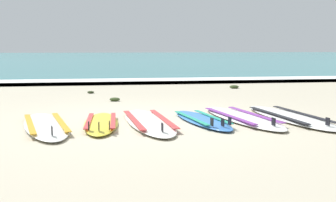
# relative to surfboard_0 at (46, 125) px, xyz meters

# --- Properties ---
(ground_plane) EXTENTS (80.00, 80.00, 0.00)m
(ground_plane) POSITION_rel_surfboard_0_xyz_m (1.53, 0.32, -0.04)
(ground_plane) COLOR #B7AD93
(sea) EXTENTS (80.00, 60.00, 0.10)m
(sea) POSITION_rel_surfboard_0_xyz_m (1.53, 36.82, 0.01)
(sea) COLOR teal
(sea) RESTS_ON ground
(wave_foam_strip) EXTENTS (80.00, 1.22, 0.11)m
(wave_foam_strip) POSITION_rel_surfboard_0_xyz_m (1.53, 7.43, 0.02)
(wave_foam_strip) COLOR white
(wave_foam_strip) RESTS_ON ground
(surfboard_0) EXTENTS (1.05, 2.45, 0.18)m
(surfboard_0) POSITION_rel_surfboard_0_xyz_m (0.00, 0.00, 0.00)
(surfboard_0) COLOR silver
(surfboard_0) RESTS_ON ground
(surfboard_1) EXTENTS (0.57, 1.98, 0.18)m
(surfboard_1) POSITION_rel_surfboard_0_xyz_m (0.79, 0.06, 0.00)
(surfboard_1) COLOR yellow
(surfboard_1) RESTS_ON ground
(surfboard_2) EXTENTS (0.79, 2.53, 0.18)m
(surfboard_2) POSITION_rel_surfboard_0_xyz_m (1.49, 0.08, -0.00)
(surfboard_2) COLOR silver
(surfboard_2) RESTS_ON ground
(surfboard_3) EXTENTS (0.78, 2.01, 0.18)m
(surfboard_3) POSITION_rel_surfboard_0_xyz_m (2.32, 0.11, 0.00)
(surfboard_3) COLOR #3875CC
(surfboard_3) RESTS_ON ground
(surfboard_4) EXTENTS (0.98, 2.54, 0.18)m
(surfboard_4) POSITION_rel_surfboard_0_xyz_m (3.00, 0.24, -0.00)
(surfboard_4) COLOR white
(surfboard_4) RESTS_ON ground
(surfboard_5) EXTENTS (0.90, 2.63, 0.18)m
(surfboard_5) POSITION_rel_surfboard_0_xyz_m (3.78, 0.17, -0.00)
(surfboard_5) COLOR white
(surfboard_5) RESTS_ON ground
(seaweed_clump_near_shoreline) EXTENTS (0.22, 0.18, 0.08)m
(seaweed_clump_near_shoreline) POSITION_rel_surfboard_0_xyz_m (1.10, 2.93, 0.00)
(seaweed_clump_near_shoreline) COLOR #384723
(seaweed_clump_near_shoreline) RESTS_ON ground
(seaweed_clump_mid_sand) EXTENTS (0.26, 0.21, 0.09)m
(seaweed_clump_mid_sand) POSITION_rel_surfboard_0_xyz_m (4.47, 5.26, 0.01)
(seaweed_clump_mid_sand) COLOR #384723
(seaweed_clump_mid_sand) RESTS_ON ground
(seaweed_clump_by_the_boards) EXTENTS (0.17, 0.13, 0.06)m
(seaweed_clump_by_the_boards) POSITION_rel_surfboard_0_xyz_m (0.57, 4.57, -0.01)
(seaweed_clump_by_the_boards) COLOR #2D381E
(seaweed_clump_by_the_boards) RESTS_ON ground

